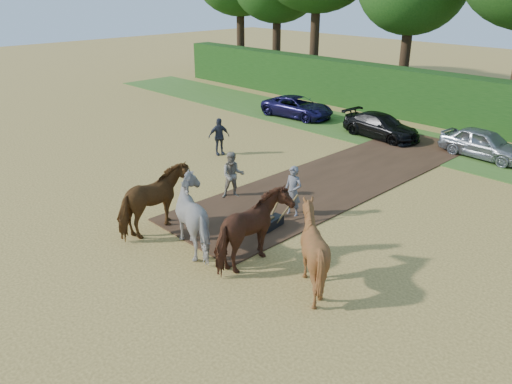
{
  "coord_description": "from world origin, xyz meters",
  "views": [
    {
      "loc": [
        13.59,
        -9.92,
        7.89
      ],
      "look_at": [
        2.46,
        0.81,
        1.4
      ],
      "focal_mm": 35.0,
      "sensor_mm": 36.0,
      "label": 1
    }
  ],
  "objects": [
    {
      "name": "grass_verge",
      "position": [
        0.0,
        14.0,
        0.01
      ],
      "size": [
        50.0,
        5.0,
        0.03
      ],
      "primitive_type": "cube",
      "color": "#38601E",
      "rests_on": "ground"
    },
    {
      "name": "earth_strip",
      "position": [
        1.5,
        7.0,
        0.03
      ],
      "size": [
        4.5,
        17.0,
        0.05
      ],
      "primitive_type": "cube",
      "color": "#472D1C",
      "rests_on": "ground"
    },
    {
      "name": "spectator_far",
      "position": [
        -4.7,
        5.17,
        0.92
      ],
      "size": [
        0.79,
        1.17,
        1.84
      ],
      "primitive_type": "imported",
      "rotation": [
        0.0,
        0.0,
        1.22
      ],
      "color": "#292D37",
      "rests_on": "ground"
    },
    {
      "name": "plough_team",
      "position": [
        3.14,
        -1.02,
        1.13
      ],
      "size": [
        7.6,
        5.99,
        2.29
      ],
      "color": "brown",
      "rests_on": "ground"
    },
    {
      "name": "ground",
      "position": [
        0.0,
        0.0,
        0.0
      ],
      "size": [
        120.0,
        120.0,
        0.0
      ],
      "primitive_type": "plane",
      "color": "gold",
      "rests_on": "ground"
    },
    {
      "name": "parked_cars",
      "position": [
        4.42,
        13.82,
        0.68
      ],
      "size": [
        26.95,
        3.45,
        1.44
      ],
      "color": "#1B1646",
      "rests_on": "ground"
    },
    {
      "name": "hedgerow",
      "position": [
        0.0,
        18.5,
        1.5
      ],
      "size": [
        46.0,
        1.6,
        3.0
      ],
      "primitive_type": "cube",
      "color": "#14380F",
      "rests_on": "ground"
    },
    {
      "name": "spectator_near",
      "position": [
        -0.16,
        2.07,
        0.95
      ],
      "size": [
        1.12,
        1.17,
        1.9
      ],
      "primitive_type": "imported",
      "rotation": [
        0.0,
        0.0,
        0.94
      ],
      "color": "tan",
      "rests_on": "ground"
    }
  ]
}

